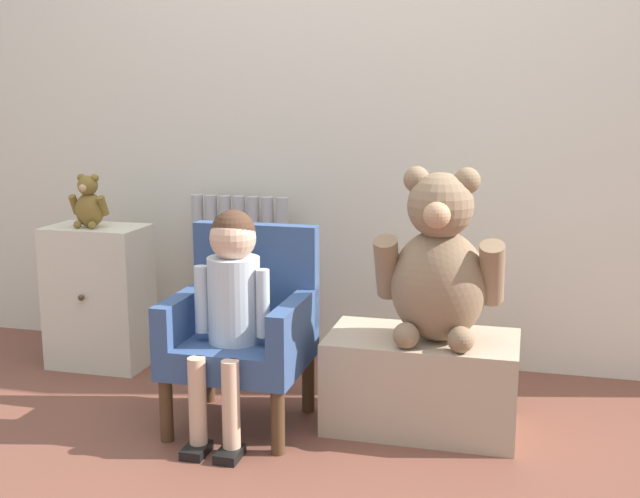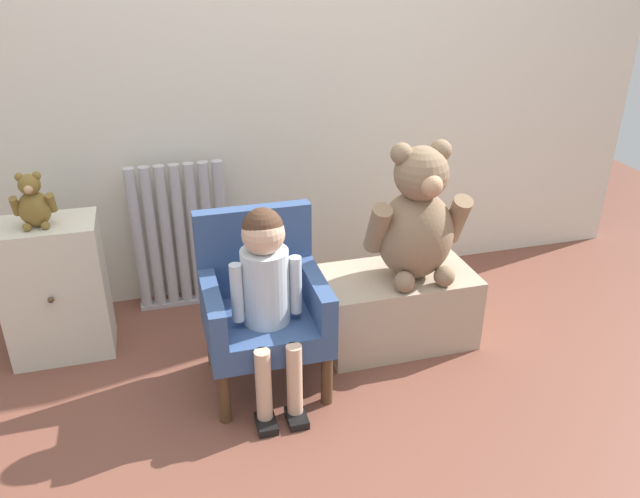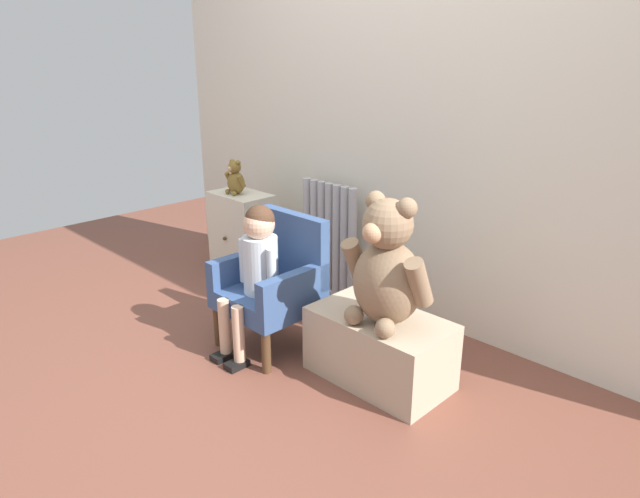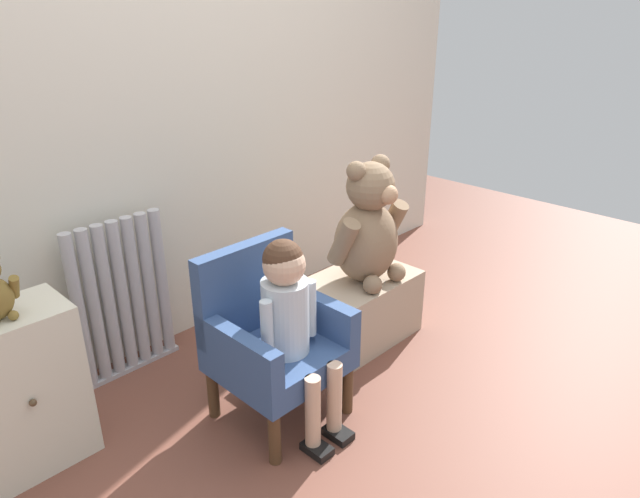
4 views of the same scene
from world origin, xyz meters
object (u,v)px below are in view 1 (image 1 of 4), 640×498
(child_figure, at_px, (231,290))
(small_teddy_bear, at_px, (89,204))
(child_armchair, at_px, (244,327))
(low_bench, at_px, (422,381))
(small_dresser, at_px, (99,296))
(radiator, at_px, (240,278))
(large_teddy_bear, at_px, (439,266))

(child_figure, bearing_deg, small_teddy_bear, 148.37)
(child_armchair, xyz_separation_m, child_figure, (-0.00, -0.11, 0.15))
(low_bench, distance_m, small_teddy_bear, 1.49)
(low_bench, bearing_deg, small_dresser, 167.97)
(child_figure, distance_m, low_bench, 0.71)
(radiator, height_order, small_teddy_bear, small_teddy_bear)
(radiator, relative_size, large_teddy_bear, 1.22)
(large_teddy_bear, bearing_deg, low_bench, 146.32)
(child_armchair, height_order, small_teddy_bear, small_teddy_bear)
(radiator, bearing_deg, small_teddy_bear, -152.24)
(small_dresser, xyz_separation_m, small_teddy_bear, (-0.01, -0.02, 0.38))
(small_dresser, distance_m, child_armchair, 0.86)
(radiator, distance_m, small_dresser, 0.58)
(child_figure, distance_m, large_teddy_bear, 0.67)
(small_dresser, relative_size, child_figure, 0.78)
(small_dresser, xyz_separation_m, large_teddy_bear, (1.41, -0.32, 0.27))
(small_dresser, distance_m, large_teddy_bear, 1.47)
(low_bench, relative_size, large_teddy_bear, 1.11)
(child_armchair, distance_m, low_bench, 0.62)
(radiator, height_order, child_armchair, radiator)
(small_dresser, bearing_deg, radiator, 26.01)
(radiator, bearing_deg, small_dresser, -153.99)
(child_armchair, xyz_separation_m, low_bench, (0.59, 0.10, -0.18))
(small_dresser, distance_m, child_figure, 0.94)
(child_figure, bearing_deg, low_bench, 19.90)
(small_dresser, height_order, large_teddy_bear, large_teddy_bear)
(child_armchair, height_order, large_teddy_bear, large_teddy_bear)
(large_teddy_bear, height_order, small_teddy_bear, large_teddy_bear)
(radiator, relative_size, small_teddy_bear, 3.23)
(child_figure, distance_m, small_teddy_bear, 0.93)
(child_armchair, bearing_deg, low_bench, 9.89)
(radiator, relative_size, low_bench, 1.10)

